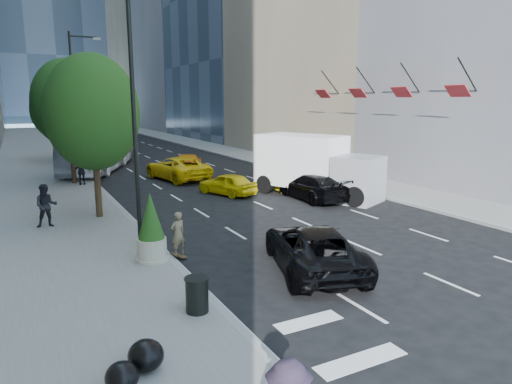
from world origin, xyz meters
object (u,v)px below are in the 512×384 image
skateboarder (178,237)px  black_sedan_lincoln (313,248)px  trash_can (197,295)px  black_sedan_mercedes (313,187)px  city_bus (100,148)px  planter_shrub (151,229)px  box_truck (315,166)px

skateboarder → black_sedan_lincoln: size_ratio=0.29×
trash_can → black_sedan_lincoln: bearing=17.4°
black_sedan_mercedes → city_bus: city_bus is taller
skateboarder → black_sedan_lincoln: (3.60, -3.15, -0.04)m
black_sedan_mercedes → planter_shrub: (-10.80, -6.10, 0.53)m
skateboarder → city_bus: size_ratio=0.13×
black_sedan_lincoln → trash_can: 4.82m
box_truck → planter_shrub: size_ratio=3.29×
black_sedan_mercedes → skateboarder: bearing=33.1°
skateboarder → black_sedan_mercedes: 11.42m
black_sedan_lincoln → city_bus: bearing=-66.0°
skateboarder → box_truck: 12.49m
trash_can → planter_shrub: (0.00, 4.34, 0.68)m
box_truck → black_sedan_lincoln: bearing=-149.3°
black_sedan_lincoln → skateboarder: bearing=-22.7°
skateboarder → black_sedan_mercedes: (9.80, 5.85, -0.05)m
box_truck → trash_can: (-11.50, -11.26, -1.19)m
black_sedan_mercedes → trash_can: bearing=46.3°
city_bus → box_truck: size_ratio=1.60×
city_bus → planter_shrub: bearing=-71.4°
black_sedan_lincoln → trash_can: bearing=35.8°
skateboarder → trash_can: (-1.00, -4.58, -0.19)m
black_sedan_mercedes → box_truck: bearing=-128.2°
black_sedan_lincoln → planter_shrub: planter_shrub is taller
black_sedan_mercedes → box_truck: box_truck is taller
black_sedan_lincoln → planter_shrub: bearing=-13.7°
black_sedan_mercedes → city_bus: size_ratio=0.41×
box_truck → trash_can: box_truck is taller
black_sedan_mercedes → planter_shrub: size_ratio=2.16×
black_sedan_lincoln → box_truck: bearing=-106.6°
planter_shrub → black_sedan_lincoln: bearing=-32.2°
black_sedan_lincoln → black_sedan_mercedes: black_sedan_lincoln is taller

